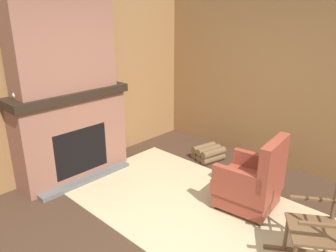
# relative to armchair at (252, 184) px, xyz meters

# --- Properties ---
(ground_plane) EXTENTS (14.00, 14.00, 0.00)m
(ground_plane) POSITION_rel_armchair_xyz_m (-0.16, -1.00, -0.35)
(ground_plane) COLOR #3D281C
(wood_panel_wall_left) EXTENTS (0.06, 5.47, 2.59)m
(wood_panel_wall_left) POSITION_rel_armchair_xyz_m (-2.62, -1.00, 0.94)
(wood_panel_wall_left) COLOR olive
(wood_panel_wall_left) RESTS_ON ground
(wood_panel_wall_back) EXTENTS (5.47, 0.09, 2.59)m
(wood_panel_wall_back) POSITION_rel_armchair_xyz_m (-0.13, 1.46, 0.95)
(wood_panel_wall_back) COLOR olive
(wood_panel_wall_back) RESTS_ON ground
(fireplace_hearth) EXTENTS (0.67, 1.69, 1.30)m
(fireplace_hearth) POSITION_rel_armchair_xyz_m (-2.35, -1.00, 0.29)
(fireplace_hearth) COLOR brown
(fireplace_hearth) RESTS_ON ground
(chimney_breast) EXTENTS (0.40, 1.40, 1.27)m
(chimney_breast) POSITION_rel_armchair_xyz_m (-2.36, -1.00, 1.58)
(chimney_breast) COLOR brown
(chimney_breast) RESTS_ON fireplace_hearth
(area_rug) EXTENTS (3.40, 1.94, 0.01)m
(area_rug) POSITION_rel_armchair_xyz_m (-0.52, -0.45, -0.35)
(area_rug) COLOR tan
(area_rug) RESTS_ON ground
(armchair) EXTENTS (0.75, 0.73, 0.97)m
(armchair) POSITION_rel_armchair_xyz_m (0.00, 0.00, 0.00)
(armchair) COLOR brown
(armchair) RESTS_ON ground
(rocking_chair) EXTENTS (0.91, 0.81, 1.21)m
(rocking_chair) POSITION_rel_armchair_xyz_m (0.96, -0.48, 0.06)
(rocking_chair) COLOR brown
(rocking_chair) RESTS_ON ground
(firewood_stack) EXTENTS (0.46, 0.51, 0.23)m
(firewood_stack) POSITION_rel_armchair_xyz_m (-1.23, 0.79, -0.24)
(firewood_stack) COLOR brown
(firewood_stack) RESTS_ON ground
(oil_lamp_vase) EXTENTS (0.10, 0.10, 0.28)m
(oil_lamp_vase) POSITION_rel_armchair_xyz_m (-2.41, -1.66, 1.04)
(oil_lamp_vase) COLOR silver
(oil_lamp_vase) RESTS_ON fireplace_hearth
(storage_case) EXTENTS (0.13, 0.23, 0.13)m
(storage_case) POSITION_rel_armchair_xyz_m (-2.41, -0.49, 1.01)
(storage_case) COLOR gray
(storage_case) RESTS_ON fireplace_hearth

